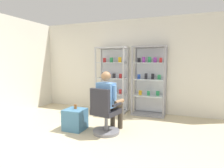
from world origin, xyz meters
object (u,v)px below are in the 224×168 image
object	(u,v)px
office_chair	(105,115)
seated_shopkeeper	(109,99)
display_cabinet_left	(112,79)
display_cabinet_right	(149,80)
tea_glass	(75,107)
storage_crate	(75,119)

from	to	relation	value
office_chair	seated_shopkeeper	xyz separation A→B (m)	(0.03, 0.16, 0.32)
display_cabinet_left	display_cabinet_right	size ratio (longest dim) A/B	1.00
display_cabinet_right	tea_glass	world-z (taller)	display_cabinet_right
tea_glass	seated_shopkeeper	bearing A→B (deg)	9.59
storage_crate	tea_glass	size ratio (longest dim) A/B	4.81
office_chair	storage_crate	distance (m)	0.73
storage_crate	display_cabinet_right	bearing A→B (deg)	53.86
seated_shopkeeper	tea_glass	xyz separation A→B (m)	(-0.75, -0.13, -0.21)
display_cabinet_left	office_chair	bearing A→B (deg)	-73.86
seated_shopkeeper	storage_crate	distance (m)	0.90
office_chair	seated_shopkeeper	world-z (taller)	seated_shopkeeper
seated_shopkeeper	storage_crate	world-z (taller)	seated_shopkeeper
display_cabinet_right	seated_shopkeeper	distance (m)	1.72
display_cabinet_right	tea_glass	bearing A→B (deg)	-126.79
office_chair	tea_glass	world-z (taller)	office_chair
display_cabinet_left	display_cabinet_right	xyz separation A→B (m)	(1.10, -0.00, 0.01)
tea_glass	office_chair	bearing A→B (deg)	-2.68
display_cabinet_left	seated_shopkeeper	world-z (taller)	display_cabinet_left
display_cabinet_left	office_chair	size ratio (longest dim) A/B	1.98
display_cabinet_right	tea_glass	xyz separation A→B (m)	(-1.30, -1.74, -0.47)
display_cabinet_left	tea_glass	xyz separation A→B (m)	(-0.20, -1.74, -0.46)
display_cabinet_left	seated_shopkeeper	xyz separation A→B (m)	(0.55, -1.61, -0.25)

